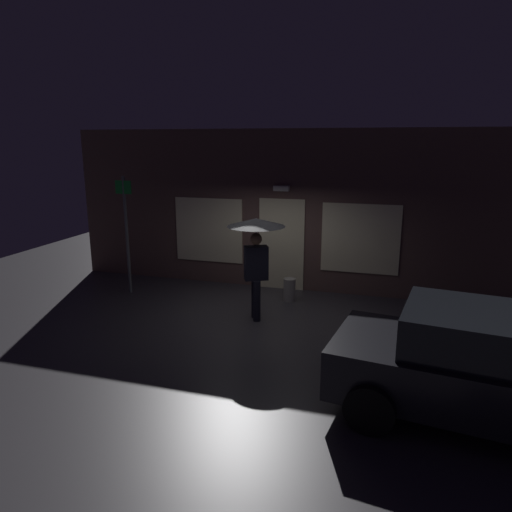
% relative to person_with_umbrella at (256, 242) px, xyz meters
% --- Properties ---
extents(ground_plane, '(18.00, 18.00, 0.00)m').
position_rel_person_with_umbrella_xyz_m(ground_plane, '(0.00, -0.05, -1.61)').
color(ground_plane, '#38353A').
extents(building_facade, '(10.81, 0.48, 3.80)m').
position_rel_person_with_umbrella_xyz_m(building_facade, '(0.00, 2.30, 0.28)').
color(building_facade, brown).
rests_on(building_facade, ground).
extents(person_with_umbrella, '(1.14, 1.14, 2.07)m').
position_rel_person_with_umbrella_xyz_m(person_with_umbrella, '(0.00, 0.00, 0.00)').
color(person_with_umbrella, black).
rests_on(person_with_umbrella, ground).
extents(parked_car, '(4.21, 2.34, 1.48)m').
position_rel_person_with_umbrella_xyz_m(parked_car, '(3.90, -2.59, -0.85)').
color(parked_car, black).
rests_on(parked_car, ground).
extents(street_sign_post, '(0.40, 0.07, 2.75)m').
position_rel_person_with_umbrella_xyz_m(street_sign_post, '(-3.36, 0.78, -0.06)').
color(street_sign_post, '#595B60').
rests_on(street_sign_post, ground).
extents(sidewalk_bollard, '(0.27, 0.27, 0.52)m').
position_rel_person_with_umbrella_xyz_m(sidewalk_bollard, '(0.41, 1.28, -1.35)').
color(sidewalk_bollard, '#9E998E').
rests_on(sidewalk_bollard, ground).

